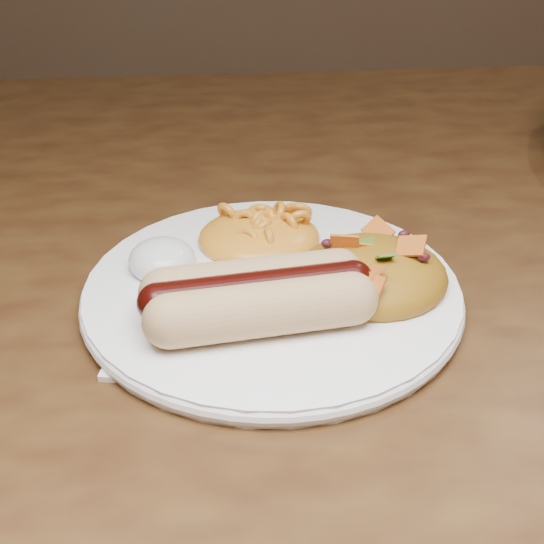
{
  "coord_description": "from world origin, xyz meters",
  "views": [
    {
      "loc": [
        -0.04,
        -0.54,
        1.05
      ],
      "look_at": [
        -0.0,
        -0.09,
        0.77
      ],
      "focal_mm": 50.0,
      "sensor_mm": 36.0,
      "label": 1
    }
  ],
  "objects": [
    {
      "name": "hotdog",
      "position": [
        -0.02,
        -0.13,
        0.78
      ],
      "size": [
        0.13,
        0.08,
        0.03
      ],
      "rotation": [
        0.0,
        0.0,
        0.13
      ],
      "color": "tan",
      "rests_on": "plate"
    },
    {
      "name": "taco_salad",
      "position": [
        0.07,
        -0.1,
        0.78
      ],
      "size": [
        0.11,
        0.1,
        0.05
      ],
      "rotation": [
        0.0,
        0.0,
        -0.07
      ],
      "color": "#BC2301",
      "rests_on": "plate"
    },
    {
      "name": "fork",
      "position": [
        -0.1,
        -0.13,
        0.75
      ],
      "size": [
        0.05,
        0.15,
        0.0
      ],
      "primitive_type": "cube",
      "rotation": [
        0.0,
        0.0,
        -0.2
      ],
      "color": "silver",
      "rests_on": "table"
    },
    {
      "name": "mac_and_cheese",
      "position": [
        -0.01,
        -0.03,
        0.78
      ],
      "size": [
        0.11,
        0.11,
        0.04
      ],
      "primitive_type": "ellipsoid",
      "rotation": [
        0.0,
        0.0,
        0.29
      ],
      "color": "orange",
      "rests_on": "plate"
    },
    {
      "name": "sour_cream",
      "position": [
        -0.08,
        -0.07,
        0.78
      ],
      "size": [
        0.06,
        0.06,
        0.03
      ],
      "primitive_type": "ellipsoid",
      "rotation": [
        0.0,
        0.0,
        -0.18
      ],
      "color": "silver",
      "rests_on": "plate"
    },
    {
      "name": "table",
      "position": [
        0.0,
        0.0,
        0.66
      ],
      "size": [
        1.6,
        0.9,
        0.75
      ],
      "color": "#4B3216",
      "rests_on": "floor"
    },
    {
      "name": "plate",
      "position": [
        -0.0,
        -0.09,
        0.76
      ],
      "size": [
        0.31,
        0.31,
        0.01
      ],
      "primitive_type": "cylinder",
      "rotation": [
        0.0,
        0.0,
        -0.21
      ],
      "color": "white",
      "rests_on": "table"
    }
  ]
}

